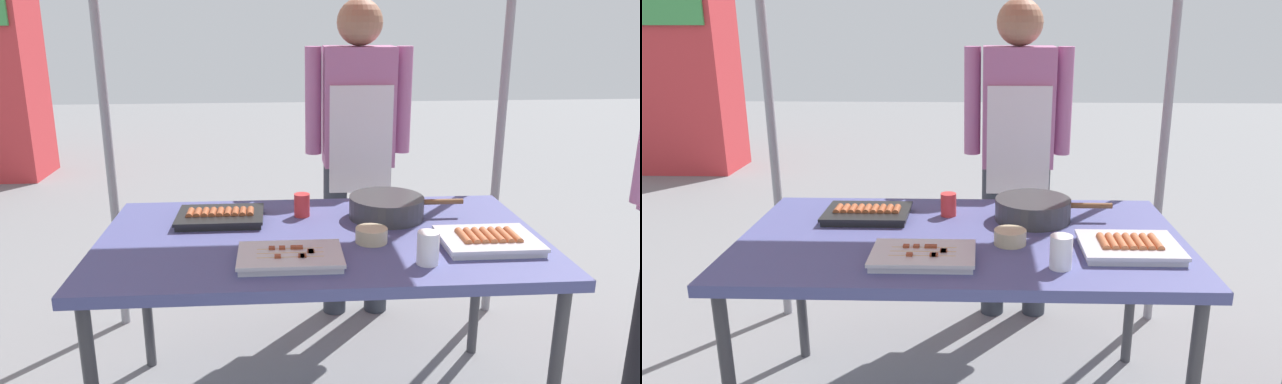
{
  "view_description": "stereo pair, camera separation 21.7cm",
  "coord_description": "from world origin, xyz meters",
  "views": [
    {
      "loc": [
        -0.15,
        -2.03,
        1.51
      ],
      "look_at": [
        0.0,
        0.05,
        0.9
      ],
      "focal_mm": 33.44,
      "sensor_mm": 36.0,
      "label": 1
    },
    {
      "loc": [
        0.06,
        -2.04,
        1.51
      ],
      "look_at": [
        0.0,
        0.05,
        0.9
      ],
      "focal_mm": 33.44,
      "sensor_mm": 36.0,
      "label": 2
    }
  ],
  "objects": [
    {
      "name": "tray_meat_skewers",
      "position": [
        -0.12,
        -0.24,
        0.77
      ],
      "size": [
        0.34,
        0.23,
        0.04
      ],
      "color": "silver",
      "rests_on": "stall_table"
    },
    {
      "name": "condiment_bowl",
      "position": [
        0.17,
        -0.08,
        0.78
      ],
      "size": [
        0.11,
        0.11,
        0.05
      ],
      "primitive_type": "cylinder",
      "color": "#BFB28C",
      "rests_on": "stall_table"
    },
    {
      "name": "vendor_woman",
      "position": [
        0.25,
        0.84,
        0.95
      ],
      "size": [
        0.52,
        0.23,
        1.6
      ],
      "rotation": [
        0.0,
        0.0,
        3.14
      ],
      "color": "#333842",
      "rests_on": "ground"
    },
    {
      "name": "cooking_wok",
      "position": [
        0.27,
        0.18,
        0.8
      ],
      "size": [
        0.45,
        0.29,
        0.09
      ],
      "color": "#38383A",
      "rests_on": "stall_table"
    },
    {
      "name": "drink_cup_by_wok",
      "position": [
        0.32,
        -0.28,
        0.8
      ],
      "size": [
        0.07,
        0.07,
        0.11
      ],
      "primitive_type": "cylinder",
      "color": "white",
      "rests_on": "stall_table"
    },
    {
      "name": "tray_grilled_sausages",
      "position": [
        0.57,
        -0.14,
        0.77
      ],
      "size": [
        0.33,
        0.26,
        0.05
      ],
      "color": "silver",
      "rests_on": "stall_table"
    },
    {
      "name": "tray_pork_links",
      "position": [
        -0.38,
        0.19,
        0.77
      ],
      "size": [
        0.33,
        0.24,
        0.05
      ],
      "color": "black",
      "rests_on": "stall_table"
    },
    {
      "name": "stall_table",
      "position": [
        0.0,
        0.0,
        0.7
      ],
      "size": [
        1.6,
        0.9,
        0.75
      ],
      "color": "#4C518C",
      "rests_on": "ground"
    },
    {
      "name": "drink_cup_near_edge",
      "position": [
        -0.06,
        0.22,
        0.8
      ],
      "size": [
        0.06,
        0.06,
        0.09
      ],
      "primitive_type": "cylinder",
      "color": "red",
      "rests_on": "stall_table"
    }
  ]
}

